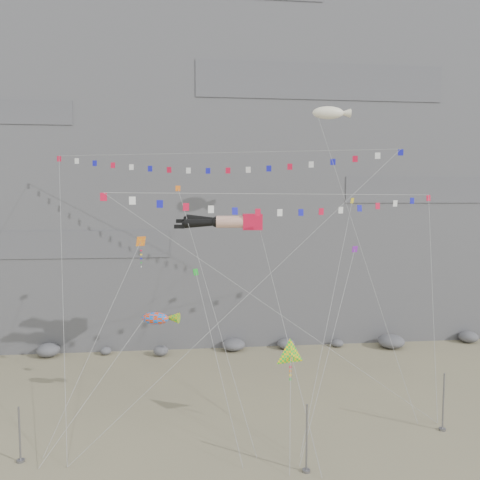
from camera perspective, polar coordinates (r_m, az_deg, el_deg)
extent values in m
plane|color=gray|center=(38.20, 1.76, -21.15)|extent=(120.00, 120.00, 0.00)
cube|color=slate|center=(66.73, -2.06, 11.90)|extent=(80.00, 28.00, 50.00)
cylinder|color=slate|center=(35.26, -25.28, -20.65)|extent=(0.12, 0.12, 3.65)
cylinder|color=slate|center=(31.45, 8.13, -22.81)|extent=(0.12, 0.12, 4.31)
cylinder|color=slate|center=(38.86, 23.55, -17.64)|extent=(0.12, 0.12, 4.29)
cube|color=red|center=(39.37, 1.51, 2.25)|extent=(1.81, 2.35, 1.30)
cylinder|color=tan|center=(38.70, -1.27, 2.20)|extent=(2.29, 1.17, 0.96)
sphere|color=black|center=(38.72, -2.90, 2.20)|extent=(0.88, 0.88, 0.88)
cone|color=black|center=(38.80, -4.83, 2.08)|extent=(2.70, 1.05, 0.90)
cube|color=black|center=(38.98, -7.40, 1.64)|extent=(0.88, 0.46, 0.32)
cylinder|color=tan|center=(40.00, -1.25, 2.29)|extent=(2.29, 1.17, 0.96)
sphere|color=black|center=(40.02, -2.83, 2.28)|extent=(0.88, 0.88, 0.88)
cone|color=black|center=(40.09, -4.69, 2.46)|extent=(2.72, 1.05, 0.96)
cube|color=black|center=(40.26, -7.18, 2.31)|extent=(0.88, 0.46, 0.32)
cylinder|color=gray|center=(34.47, 5.07, -10.71)|extent=(0.03, 0.03, 19.83)
cube|color=slate|center=(31.98, 9.98, -26.68)|extent=(0.16, 0.16, 0.10)
cylinder|color=gray|center=(37.33, -10.00, -4.64)|extent=(0.03, 0.03, 28.25)
cube|color=slate|center=(34.33, -20.31, -24.54)|extent=(0.16, 0.16, 0.10)
cylinder|color=gray|center=(37.68, 14.66, -7.71)|extent=(0.03, 0.03, 20.63)
cube|color=slate|center=(40.57, 22.94, -19.85)|extent=(0.16, 0.16, 0.10)
cylinder|color=gray|center=(35.98, -17.06, -11.44)|extent=(0.03, 0.03, 16.36)
cube|color=slate|center=(35.86, -22.90, -23.28)|extent=(0.16, 0.16, 0.10)
cylinder|color=gray|center=(35.71, -16.31, -16.60)|extent=(0.03, 0.03, 12.52)
cube|color=slate|center=(34.80, -23.37, -24.21)|extent=(0.16, 0.16, 0.10)
cylinder|color=gray|center=(32.75, 6.14, -20.01)|extent=(0.03, 0.03, 7.69)
cube|color=slate|center=(31.94, 6.08, -26.67)|extent=(0.16, 0.16, 0.10)
cylinder|color=gray|center=(40.77, 15.34, -1.34)|extent=(0.03, 0.03, 27.53)
cube|color=slate|center=(39.94, 20.86, -20.19)|extent=(0.16, 0.16, 0.10)
cylinder|color=gray|center=(35.47, -3.43, -7.92)|extent=(0.03, 0.03, 21.80)
cube|color=slate|center=(33.51, 2.07, -25.02)|extent=(0.16, 0.16, 0.10)
cylinder|color=gray|center=(35.92, 11.07, -12.08)|extent=(0.03, 0.03, 17.92)
cube|color=slate|center=(32.87, 7.27, -25.70)|extent=(0.16, 0.16, 0.10)
cylinder|color=gray|center=(33.70, -2.83, -14.38)|extent=(0.03, 0.03, 14.09)
cube|color=slate|center=(32.50, 0.37, -26.05)|extent=(0.16, 0.16, 0.10)
cylinder|color=gray|center=(37.20, 10.95, -8.22)|extent=(0.03, 0.03, 21.93)
cube|color=slate|center=(33.81, 7.35, -24.77)|extent=(0.16, 0.16, 0.10)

